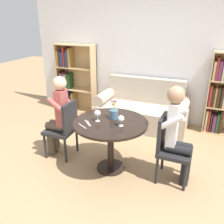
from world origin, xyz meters
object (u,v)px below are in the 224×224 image
at_px(person_right, 178,133).
at_px(flower_vase, 114,113).
at_px(chair_left, 64,127).
at_px(wine_glass_left, 97,114).
at_px(bookshelf_left, 72,80).
at_px(couch, 142,111).
at_px(chair_right, 170,146).
at_px(person_left, 58,115).
at_px(wine_glass_right, 121,119).

distance_m(person_right, flower_vase, 0.89).
distance_m(chair_left, wine_glass_left, 0.73).
xyz_separation_m(bookshelf_left, chair_left, (0.94, -1.81, -0.22)).
bearing_deg(couch, person_right, -59.99).
relative_size(bookshelf_left, person_right, 1.16).
bearing_deg(chair_right, person_left, 92.64).
relative_size(couch, wine_glass_right, 12.51).
bearing_deg(person_left, bookshelf_left, -156.84).
bearing_deg(person_right, person_left, 92.47).
bearing_deg(person_right, wine_glass_left, 98.85).
distance_m(couch, flower_vase, 1.58).
relative_size(couch, wine_glass_left, 11.29).
distance_m(bookshelf_left, chair_left, 2.06).
bearing_deg(person_left, person_right, 89.29).
xyz_separation_m(bookshelf_left, wine_glass_right, (1.91, -1.94, 0.13)).
bearing_deg(bookshelf_left, chair_right, -35.18).
bearing_deg(wine_glass_right, wine_glass_left, 176.86).
bearing_deg(wine_glass_right, person_right, 12.70).
height_order(couch, wine_glass_right, couch).
distance_m(chair_right, wine_glass_right, 0.73).
bearing_deg(person_right, bookshelf_left, 56.90).
bearing_deg(chair_left, chair_right, 89.36).
relative_size(bookshelf_left, wine_glass_right, 10.63).
bearing_deg(wine_glass_right, bookshelf_left, 134.48).
relative_size(chair_right, wine_glass_left, 5.73).
bearing_deg(wine_glass_right, chair_left, 172.58).
distance_m(bookshelf_left, person_left, 2.01).
distance_m(wine_glass_left, wine_glass_right, 0.34).
relative_size(couch, chair_left, 1.97).
bearing_deg(person_right, chair_left, 92.36).
relative_size(person_right, wine_glass_right, 9.19).
height_order(person_left, flower_vase, person_left).
distance_m(couch, chair_left, 1.75).
bearing_deg(chair_left, person_right, 89.19).
distance_m(couch, person_left, 1.82).
xyz_separation_m(wine_glass_left, wine_glass_right, (0.34, -0.02, -0.01)).
bearing_deg(flower_vase, bookshelf_left, 134.63).
bearing_deg(wine_glass_right, flower_vase, 133.00).
bearing_deg(person_right, chair_right, 89.11).
height_order(chair_right, wine_glass_right, chair_right).
height_order(bookshelf_left, wine_glass_right, bookshelf_left).
relative_size(chair_left, wine_glass_right, 6.36).
height_order(chair_left, wine_glass_left, wine_glass_left).
distance_m(bookshelf_left, chair_right, 3.10).
bearing_deg(wine_glass_left, flower_vase, 44.78).
relative_size(person_left, person_right, 0.98).
xyz_separation_m(chair_right, person_left, (-1.67, -0.04, 0.18)).
height_order(person_right, wine_glass_right, person_right).
height_order(couch, chair_right, couch).
relative_size(wine_glass_left, flower_vase, 0.56).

